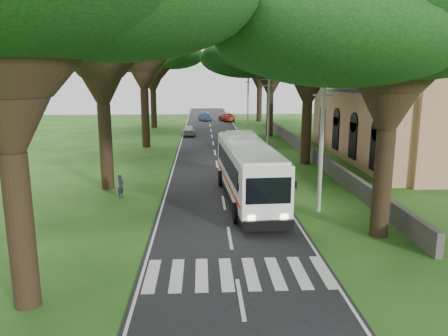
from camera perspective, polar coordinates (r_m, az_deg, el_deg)
name	(u,v)px	position (r m, az deg, el deg)	size (l,w,h in m)	color
ground	(233,254)	(20.03, 1.14, -11.23)	(140.00, 140.00, 0.00)	#1D4E16
road	(215,154)	(44.07, -1.16, 1.81)	(8.00, 120.00, 0.04)	black
crosswalk	(236,274)	(18.21, 1.60, -13.73)	(8.00, 3.00, 0.01)	silver
property_wall	(306,149)	(44.19, 10.63, 2.41)	(0.35, 50.00, 1.20)	#383533
church	(408,107)	(44.36, 22.90, 7.31)	(14.00, 24.00, 11.60)	tan
pole_near	(322,142)	(25.55, 12.63, 3.40)	(1.60, 0.24, 8.00)	gray
pole_mid	(269,112)	(45.01, 5.85, 7.32)	(1.60, 0.24, 8.00)	gray
pole_far	(248,100)	(64.80, 3.15, 8.84)	(1.60, 0.24, 8.00)	gray
tree_l_mida	(98,11)	(31.31, -16.13, 19.12)	(13.09, 13.09, 14.94)	black
tree_l_midb	(142,26)	(48.96, -10.68, 17.75)	(12.83, 12.83, 15.82)	black
tree_l_far	(152,53)	(66.78, -9.41, 14.64)	(12.67, 12.67, 13.85)	black
tree_r_near	(396,11)	(22.33, 21.54, 18.48)	(15.37, 15.37, 14.06)	black
tree_r_mida	(310,38)	(39.56, 11.17, 16.37)	(14.53, 14.53, 14.17)	black
tree_r_midb	(271,50)	(57.09, 6.17, 15.10)	(16.30, 16.30, 14.44)	black
tree_r_far	(260,55)	(75.03, 4.74, 14.48)	(13.97, 13.97, 14.08)	black
coach_bus	(248,170)	(27.63, 3.12, -0.31)	(3.48, 12.61, 3.68)	white
distant_car_a	(189,130)	(57.51, -4.60, 4.95)	(1.67, 4.16, 1.42)	#AAAAAE
distant_car_b	(205,117)	(75.72, -2.55, 6.66)	(1.32, 3.77, 1.24)	#212F4E
distant_car_c	(227,117)	(74.96, 0.38, 6.67)	(1.96, 4.81, 1.40)	maroon
pedestrian	(121,186)	(29.27, -13.33, -2.36)	(0.56, 0.37, 1.54)	black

